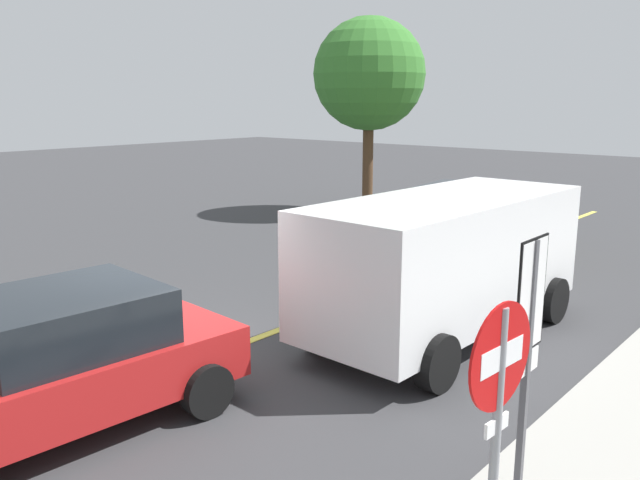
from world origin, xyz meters
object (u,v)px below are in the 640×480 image
speed_limit_sign (529,325)px  stop_sign (498,406)px  white_van (445,257)px  car_yellow_behind_van (460,217)px  car_red_crossing (55,362)px  tree_left_verge (369,75)px

speed_limit_sign → stop_sign: bearing=-165.1°
white_van → speed_limit_sign: bearing=-140.8°
car_yellow_behind_van → car_red_crossing: bearing=-174.7°
car_yellow_behind_van → white_van: bearing=-153.3°
white_van → car_yellow_behind_van: 6.16m
white_van → car_red_crossing: 5.68m
car_yellow_behind_van → tree_left_verge: (2.78, 4.92, 3.57)m
speed_limit_sign → white_van: speed_limit_sign is taller
car_red_crossing → stop_sign: bearing=-81.8°
stop_sign → tree_left_verge: tree_left_verge is taller
car_yellow_behind_van → speed_limit_sign: bearing=-148.1°
stop_sign → tree_left_verge: (12.96, 10.80, 2.79)m
tree_left_verge → speed_limit_sign: bearing=-138.2°
car_red_crossing → tree_left_verge: bearing=23.5°
stop_sign → car_red_crossing: (-0.70, 4.87, -0.81)m
speed_limit_sign → white_van: (3.42, 2.79, -0.50)m
car_yellow_behind_van → tree_left_verge: bearing=60.5°
speed_limit_sign → car_red_crossing: 5.04m
speed_limit_sign → tree_left_verge: (11.70, 10.47, 2.62)m
car_red_crossing → tree_left_verge: (13.66, 5.93, 3.60)m
stop_sign → tree_left_verge: size_ratio=0.38×
stop_sign → car_red_crossing: size_ratio=0.55×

